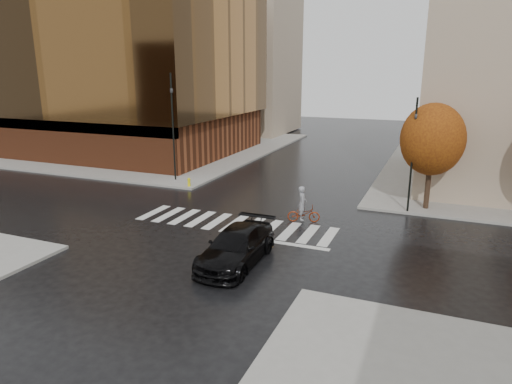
# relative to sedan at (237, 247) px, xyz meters

# --- Properties ---
(ground) EXTENTS (120.00, 120.00, 0.00)m
(ground) POSITION_rel_sedan_xyz_m (-2.41, 4.41, -0.80)
(ground) COLOR black
(ground) RESTS_ON ground
(sidewalk_nw) EXTENTS (30.00, 30.00, 0.15)m
(sidewalk_nw) POSITION_rel_sedan_xyz_m (-23.41, 25.41, -0.72)
(sidewalk_nw) COLOR gray
(sidewalk_nw) RESTS_ON ground
(crosswalk) EXTENTS (12.00, 3.00, 0.01)m
(crosswalk) POSITION_rel_sedan_xyz_m (-2.41, 4.91, -0.79)
(crosswalk) COLOR silver
(crosswalk) RESTS_ON ground
(office_glass) EXTENTS (27.00, 19.00, 16.00)m
(office_glass) POSITION_rel_sedan_xyz_m (-24.41, 22.40, 7.48)
(office_glass) COLOR brown
(office_glass) RESTS_ON sidewalk_nw
(building_nw_far) EXTENTS (14.00, 12.00, 20.00)m
(building_nw_far) POSITION_rel_sedan_xyz_m (-18.41, 41.41, 9.35)
(building_nw_far) COLOR tan
(building_nw_far) RESTS_ON sidewalk_nw
(tree_ne_a) EXTENTS (3.80, 3.80, 6.50)m
(tree_ne_a) POSITION_rel_sedan_xyz_m (7.59, 11.81, 3.66)
(tree_ne_a) COLOR black
(tree_ne_a) RESTS_ON sidewalk_ne
(sedan) EXTENTS (2.32, 5.53, 1.60)m
(sedan) POSITION_rel_sedan_xyz_m (0.00, 0.00, 0.00)
(sedan) COLOR black
(sedan) RESTS_ON ground
(cyclist) EXTENTS (1.96, 1.16, 2.11)m
(cyclist) POSITION_rel_sedan_xyz_m (1.12, 6.73, -0.08)
(cyclist) COLOR maroon
(cyclist) RESTS_ON ground
(traffic_light_nw) EXTENTS (0.24, 0.21, 8.13)m
(traffic_light_nw) POSITION_rel_sedan_xyz_m (-11.00, 12.36, 4.08)
(traffic_light_nw) COLOR black
(traffic_light_nw) RESTS_ON sidewalk_nw
(traffic_light_ne) EXTENTS (0.16, 0.19, 6.85)m
(traffic_light_ne) POSITION_rel_sedan_xyz_m (6.59, 10.71, 3.20)
(traffic_light_ne) COLOR black
(traffic_light_ne) RESTS_ON sidewalk_ne
(fire_hydrant) EXTENTS (0.23, 0.23, 0.64)m
(fire_hydrant) POSITION_rel_sedan_xyz_m (-8.91, 10.91, -0.29)
(fire_hydrant) COLOR yellow
(fire_hydrant) RESTS_ON sidewalk_nw
(manhole) EXTENTS (0.81, 0.81, 0.01)m
(manhole) POSITION_rel_sedan_xyz_m (0.58, 2.41, -0.79)
(manhole) COLOR #4E3B1C
(manhole) RESTS_ON ground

